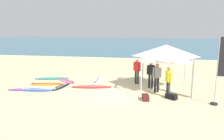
{
  "coord_description": "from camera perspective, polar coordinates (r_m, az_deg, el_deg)",
  "views": [
    {
      "loc": [
        2.13,
        -12.42,
        3.97
      ],
      "look_at": [
        -0.27,
        1.89,
        1.0
      ],
      "focal_mm": 36.74,
      "sensor_mm": 36.0,
      "label": 1
    }
  ],
  "objects": [
    {
      "name": "ground_plane",
      "position": [
        13.21,
        -0.21,
        -5.92
      ],
      "size": [
        80.0,
        80.0,
        0.0
      ],
      "primitive_type": "plane",
      "color": "beige"
    },
    {
      "name": "sea",
      "position": [
        44.64,
        6.79,
        6.44
      ],
      "size": [
        80.0,
        36.0,
        0.1
      ],
      "primitive_type": "cube",
      "color": "#386B84",
      "rests_on": "ground"
    },
    {
      "name": "canopy_tent",
      "position": [
        13.78,
        13.28,
        4.66
      ],
      "size": [
        2.82,
        2.82,
        2.75
      ],
      "color": "#B7B7BC",
      "rests_on": "ground"
    },
    {
      "name": "surfboard_black",
      "position": [
        14.87,
        -12.52,
        -4.05
      ],
      "size": [
        0.84,
        1.93,
        0.19
      ],
      "color": "black",
      "rests_on": "ground"
    },
    {
      "name": "surfboard_orange",
      "position": [
        15.77,
        -15.92,
        -3.33
      ],
      "size": [
        2.27,
        1.01,
        0.19
      ],
      "color": "orange",
      "rests_on": "ground"
    },
    {
      "name": "surfboard_teal",
      "position": [
        17.24,
        -14.68,
        -2.01
      ],
      "size": [
        2.56,
        1.18,
        0.19
      ],
      "color": "#19847F",
      "rests_on": "ground"
    },
    {
      "name": "surfboard_pink",
      "position": [
        16.3,
        -11.27,
        -2.63
      ],
      "size": [
        1.89,
        1.61,
        0.19
      ],
      "color": "pink",
      "rests_on": "ground"
    },
    {
      "name": "surfboard_red",
      "position": [
        14.57,
        -5.12,
        -4.15
      ],
      "size": [
        2.65,
        1.09,
        0.19
      ],
      "color": "red",
      "rests_on": "ground"
    },
    {
      "name": "surfboard_white",
      "position": [
        16.08,
        -3.79,
        -2.62
      ],
      "size": [
        0.64,
        1.95,
        0.19
      ],
      "color": "white",
      "rests_on": "ground"
    },
    {
      "name": "surfboard_purple",
      "position": [
        14.98,
        -21.11,
        -4.46
      ],
      "size": [
        1.88,
        0.98,
        0.19
      ],
      "color": "purple",
      "rests_on": "ground"
    },
    {
      "name": "surfboard_blue",
      "position": [
        14.55,
        -18.29,
        -4.72
      ],
      "size": [
        2.09,
        0.79,
        0.19
      ],
      "color": "blue",
      "rests_on": "ground"
    },
    {
      "name": "person_black",
      "position": [
        14.2,
        9.68,
        -0.72
      ],
      "size": [
        0.53,
        0.32,
        1.71
      ],
      "color": "black",
      "rests_on": "ground"
    },
    {
      "name": "person_grey",
      "position": [
        13.49,
        11.11,
        -1.42
      ],
      "size": [
        0.5,
        0.36,
        1.71
      ],
      "color": "black",
      "rests_on": "ground"
    },
    {
      "name": "person_yellow",
      "position": [
        12.69,
        13.91,
        -2.37
      ],
      "size": [
        0.34,
        0.51,
        1.71
      ],
      "color": "#383842",
      "rests_on": "ground"
    },
    {
      "name": "person_red",
      "position": [
        15.19,
        6.22,
        0.18
      ],
      "size": [
        0.49,
        0.37,
        1.71
      ],
      "color": "#2D2D33",
      "rests_on": "ground"
    },
    {
      "name": "banner_flag",
      "position": [
        12.21,
        25.15,
        -0.86
      ],
      "size": [
        0.6,
        0.36,
        3.4
      ],
      "color": "#99999E",
      "rests_on": "ground"
    },
    {
      "name": "gear_bag_near_tent",
      "position": [
        12.26,
        8.34,
        -6.77
      ],
      "size": [
        0.41,
        0.64,
        0.28
      ],
      "primitive_type": "cube",
      "rotation": [
        0.0,
        0.0,
        1.73
      ],
      "color": "#4C1919",
      "rests_on": "ground"
    },
    {
      "name": "gear_bag_by_pole",
      "position": [
        12.68,
        14.53,
        -6.4
      ],
      "size": [
        0.67,
        0.61,
        0.28
      ],
      "primitive_type": "cube",
      "rotation": [
        0.0,
        0.0,
        2.51
      ],
      "color": "black",
      "rests_on": "ground"
    }
  ]
}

